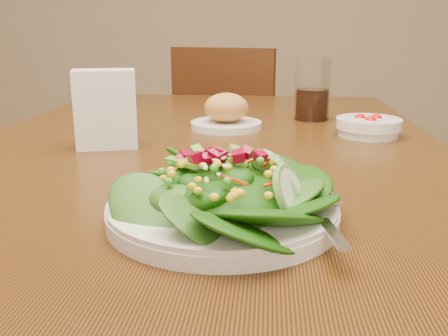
{
  "coord_description": "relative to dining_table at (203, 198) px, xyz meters",
  "views": [
    {
      "loc": [
        0.12,
        -0.89,
        0.96
      ],
      "look_at": [
        0.07,
        -0.34,
        0.81
      ],
      "focal_mm": 40.0,
      "sensor_mm": 36.0,
      "label": 1
    }
  ],
  "objects": [
    {
      "name": "tomato_bowl",
      "position": [
        0.32,
        0.12,
        0.12
      ],
      "size": [
        0.13,
        0.13,
        0.04
      ],
      "color": "white",
      "rests_on": "dining_table"
    },
    {
      "name": "drinking_glass",
      "position": [
        0.22,
        0.29,
        0.16
      ],
      "size": [
        0.08,
        0.08,
        0.14
      ],
      "color": "silver",
      "rests_on": "dining_table"
    },
    {
      "name": "chair_far",
      "position": [
        -0.02,
        1.04,
        -0.18
      ],
      "size": [
        0.5,
        0.51,
        0.89
      ],
      "rotation": [
        0.0,
        0.0,
        2.88
      ],
      "color": "#432310",
      "rests_on": "ground_plane"
    },
    {
      "name": "salad_plate",
      "position": [
        0.08,
        -0.36,
        0.13
      ],
      "size": [
        0.27,
        0.26,
        0.08
      ],
      "rotation": [
        0.0,
        0.0,
        0.06
      ],
      "color": "white",
      "rests_on": "dining_table"
    },
    {
      "name": "napkin_holder",
      "position": [
        -0.17,
        -0.02,
        0.17
      ],
      "size": [
        0.12,
        0.09,
        0.14
      ],
      "rotation": [
        0.0,
        0.0,
        0.27
      ],
      "color": "white",
      "rests_on": "dining_table"
    },
    {
      "name": "bread_plate",
      "position": [
        0.03,
        0.17,
        0.13
      ],
      "size": [
        0.15,
        0.15,
        0.08
      ],
      "color": "white",
      "rests_on": "dining_table"
    },
    {
      "name": "dining_table",
      "position": [
        0.0,
        0.0,
        0.0
      ],
      "size": [
        0.9,
        1.4,
        0.75
      ],
      "color": "#4C3011",
      "rests_on": "ground_plane"
    }
  ]
}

